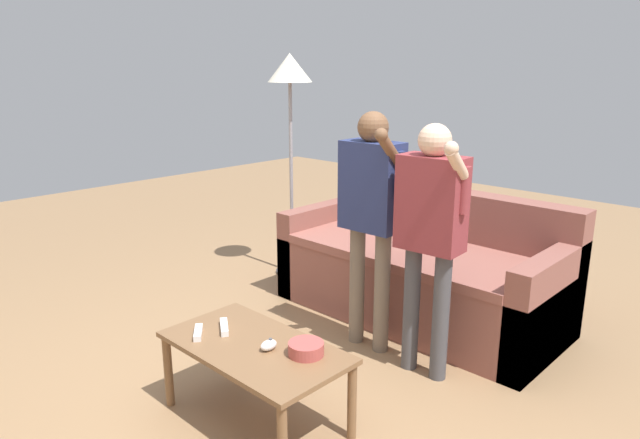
# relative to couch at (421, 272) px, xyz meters

# --- Properties ---
(ground_plane) EXTENTS (12.00, 12.00, 0.00)m
(ground_plane) POSITION_rel_couch_xyz_m (0.11, -1.49, -0.31)
(ground_plane) COLOR #93704C
(couch) EXTENTS (1.93, 0.89, 0.85)m
(couch) POSITION_rel_couch_xyz_m (0.00, 0.00, 0.00)
(couch) COLOR brown
(couch) RESTS_ON ground
(coffee_table) EXTENTS (0.92, 0.50, 0.41)m
(coffee_table) POSITION_rel_couch_xyz_m (0.13, -1.62, 0.05)
(coffee_table) COLOR brown
(coffee_table) RESTS_ON ground
(snack_bowl) EXTENTS (0.17, 0.17, 0.06)m
(snack_bowl) POSITION_rel_couch_xyz_m (0.38, -1.51, 0.13)
(snack_bowl) COLOR #B24C47
(snack_bowl) RESTS_ON coffee_table
(game_remote_nunchuk) EXTENTS (0.06, 0.09, 0.05)m
(game_remote_nunchuk) POSITION_rel_couch_xyz_m (0.22, -1.60, 0.12)
(game_remote_nunchuk) COLOR white
(game_remote_nunchuk) RESTS_ON coffee_table
(floor_lamp) EXTENTS (0.35, 0.35, 1.80)m
(floor_lamp) POSITION_rel_couch_xyz_m (-1.26, -0.04, 1.25)
(floor_lamp) COLOR #2D2D33
(floor_lamp) RESTS_ON ground
(player_center) EXTENTS (0.44, 0.30, 1.45)m
(player_center) POSITION_rel_couch_xyz_m (0.03, -0.62, 0.60)
(player_center) COLOR #756656
(player_center) RESTS_ON ground
(player_right) EXTENTS (0.43, 0.29, 1.42)m
(player_right) POSITION_rel_couch_xyz_m (0.47, -0.66, 0.58)
(player_right) COLOR #47474C
(player_right) RESTS_ON ground
(game_remote_wand_near) EXTENTS (0.14, 0.12, 0.03)m
(game_remote_wand_near) POSITION_rel_couch_xyz_m (-0.15, -1.74, 0.11)
(game_remote_wand_near) COLOR white
(game_remote_wand_near) RESTS_ON coffee_table
(game_remote_wand_far) EXTENTS (0.16, 0.12, 0.03)m
(game_remote_wand_far) POSITION_rel_couch_xyz_m (-0.10, -1.62, 0.11)
(game_remote_wand_far) COLOR white
(game_remote_wand_far) RESTS_ON coffee_table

